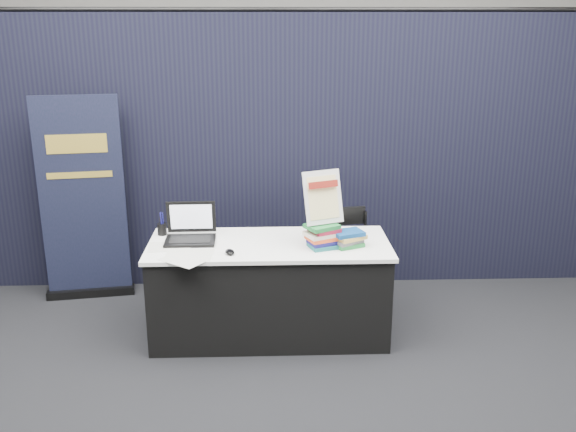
# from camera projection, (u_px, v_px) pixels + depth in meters

# --- Properties ---
(floor) EXTENTS (8.00, 8.00, 0.00)m
(floor) POSITION_uv_depth(u_px,v_px,m) (271.00, 370.00, 4.48)
(floor) COLOR black
(floor) RESTS_ON ground
(wall_back) EXTENTS (8.00, 0.02, 3.50)m
(wall_back) POSITION_uv_depth(u_px,v_px,m) (266.00, 69.00, 7.78)
(wall_back) COLOR beige
(wall_back) RESTS_ON floor
(drape_partition) EXTENTS (6.00, 0.08, 2.40)m
(drape_partition) POSITION_uv_depth(u_px,v_px,m) (268.00, 155.00, 5.65)
(drape_partition) COLOR black
(drape_partition) RESTS_ON floor
(display_table) EXTENTS (1.80, 0.75, 0.75)m
(display_table) POSITION_uv_depth(u_px,v_px,m) (269.00, 289.00, 4.89)
(display_table) COLOR black
(display_table) RESTS_ON floor
(laptop) EXTENTS (0.38, 0.30, 0.28)m
(laptop) POSITION_uv_depth(u_px,v_px,m) (191.00, 232.00, 4.82)
(laptop) COLOR black
(laptop) RESTS_ON display_table
(mouse) EXTENTS (0.09, 0.11, 0.03)m
(mouse) POSITION_uv_depth(u_px,v_px,m) (230.00, 252.00, 4.55)
(mouse) COLOR black
(mouse) RESTS_ON display_table
(brochure_left) EXTENTS (0.33, 0.25, 0.00)m
(brochure_left) POSITION_uv_depth(u_px,v_px,m) (169.00, 246.00, 4.70)
(brochure_left) COLOR silver
(brochure_left) RESTS_ON display_table
(brochure_mid) EXTENTS (0.37, 0.35, 0.00)m
(brochure_mid) POSITION_uv_depth(u_px,v_px,m) (184.00, 260.00, 4.44)
(brochure_mid) COLOR silver
(brochure_mid) RESTS_ON display_table
(brochure_right) EXTENTS (0.35, 0.26, 0.00)m
(brochure_right) POSITION_uv_depth(u_px,v_px,m) (189.00, 255.00, 4.54)
(brochure_right) COLOR silver
(brochure_right) RESTS_ON display_table
(pen_cup) EXTENTS (0.09, 0.09, 0.09)m
(pen_cup) POSITION_uv_depth(u_px,v_px,m) (162.00, 229.00, 4.94)
(pen_cup) COLOR black
(pen_cup) RESTS_ON display_table
(book_stack_tall) EXTENTS (0.26, 0.24, 0.17)m
(book_stack_tall) POSITION_uv_depth(u_px,v_px,m) (323.00, 236.00, 4.67)
(book_stack_tall) COLOR #185A5B
(book_stack_tall) RESTS_ON display_table
(book_stack_short) EXTENTS (0.25, 0.23, 0.12)m
(book_stack_short) POSITION_uv_depth(u_px,v_px,m) (348.00, 238.00, 4.70)
(book_stack_short) COLOR #1D6E30
(book_stack_short) RESTS_ON display_table
(info_sign) EXTENTS (0.31, 0.21, 0.40)m
(info_sign) POSITION_uv_depth(u_px,v_px,m) (323.00, 198.00, 4.62)
(info_sign) COLOR black
(info_sign) RESTS_ON book_stack_tall
(pullup_banner) EXTENTS (0.75, 0.21, 1.76)m
(pullup_banner) POSITION_uv_depth(u_px,v_px,m) (84.00, 211.00, 5.46)
(pullup_banner) COLOR black
(pullup_banner) RESTS_ON floor
(stacking_chair) EXTENTS (0.44, 0.45, 0.86)m
(stacking_chair) POSITION_uv_depth(u_px,v_px,m) (345.00, 257.00, 5.27)
(stacking_chair) COLOR black
(stacking_chair) RESTS_ON floor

